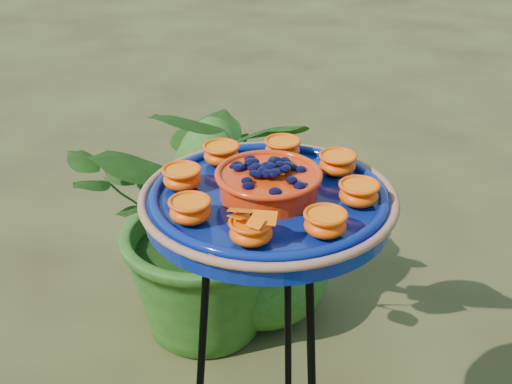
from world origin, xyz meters
TOP-DOWN VIEW (x-y plane):
  - tripod_stand at (-0.06, 0.08)m, footprint 0.36×0.36m
  - feeder_dish at (-0.06, 0.08)m, footprint 0.51×0.51m
  - shrub_back_left at (-0.59, 0.66)m, footprint 0.94×0.88m

SIDE VIEW (x-z plane):
  - shrub_back_left at x=-0.59m, z-range 0.00..0.85m
  - tripod_stand at x=-0.06m, z-range 0.09..0.94m
  - feeder_dish at x=-0.06m, z-range 0.84..0.94m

